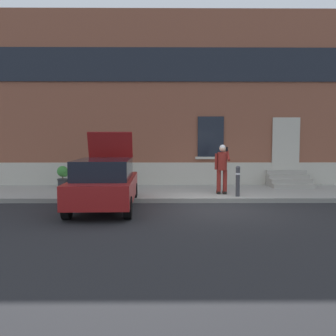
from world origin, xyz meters
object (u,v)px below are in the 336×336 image
at_px(person_on_phone, 222,166).
at_px(hatchback_car_red, 105,183).
at_px(planter_cream, 120,175).
at_px(planter_charcoal, 63,176).
at_px(bollard_near_person, 238,180).

bearing_deg(person_on_phone, hatchback_car_red, -156.59).
bearing_deg(hatchback_car_red, planter_cream, 90.70).
distance_m(person_on_phone, planter_charcoal, 6.50).
xyz_separation_m(hatchback_car_red, person_on_phone, (3.82, 1.98, 0.35)).
height_order(planter_charcoal, planter_cream, same).
distance_m(hatchback_car_red, bollard_near_person, 4.52).
xyz_separation_m(bollard_near_person, planter_cream, (-4.33, 2.86, -0.11)).
xyz_separation_m(person_on_phone, planter_cream, (-3.87, 2.36, -0.55)).
distance_m(hatchback_car_red, person_on_phone, 4.31).
xyz_separation_m(hatchback_car_red, planter_charcoal, (-2.35, 3.96, -0.19)).
distance_m(bollard_near_person, person_on_phone, 0.81).
height_order(hatchback_car_red, person_on_phone, hatchback_car_red).
distance_m(bollard_near_person, planter_charcoal, 7.08).
bearing_deg(planter_cream, person_on_phone, -31.34).
distance_m(hatchback_car_red, planter_cream, 4.34).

